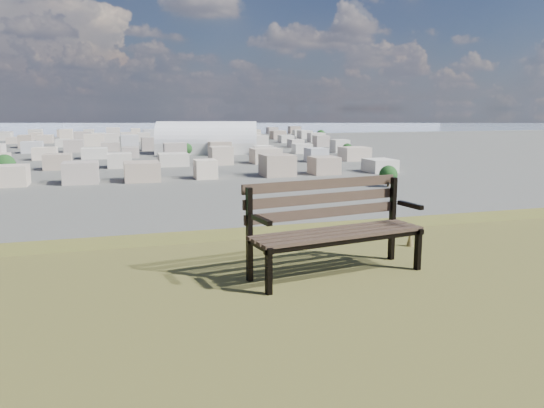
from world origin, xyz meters
name	(u,v)px	position (x,y,z in m)	size (l,w,h in m)	color
park_bench	(332,222)	(1.22, 2.58, 25.47)	(1.64, 0.75, 0.83)	#49392A
arena	(207,143)	(54.62, 316.82, 5.91)	(63.63, 38.65, 25.05)	silver
city_blocks	(112,142)	(0.00, 394.44, 3.50)	(395.00, 361.00, 7.00)	beige
city_trees	(64,148)	(-26.39, 319.00, 4.83)	(406.52, 387.20, 9.98)	#322619
bay_water	(111,125)	(0.00, 900.00, 0.00)	(2400.00, 700.00, 0.12)	#9AABC4
far_hills	(84,109)	(-60.92, 1402.93, 25.47)	(2050.00, 340.00, 60.00)	#929AB5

